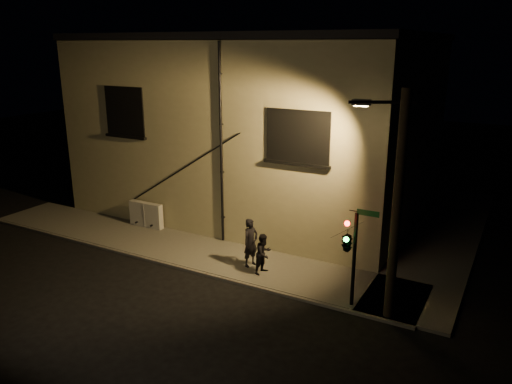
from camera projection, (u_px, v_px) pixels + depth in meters
The scene contains 8 objects.
ground at pixel (222, 279), 18.42m from camera, with size 90.00×90.00×0.00m, color black.
sidewalk at pixel (300, 243), 21.52m from camera, with size 21.00×16.00×0.12m.
building at pixel (264, 122), 26.10m from camera, with size 16.20×12.23×8.80m.
utility_cabinet at pixel (146, 215), 23.21m from camera, with size 1.78×0.30×1.17m, color #B3B2AA.
pedestrian_a at pixel (251, 243), 18.99m from camera, with size 0.69×0.45×1.89m, color black.
pedestrian_b at pixel (264, 254), 18.44m from camera, with size 0.75×0.58×1.54m, color black.
traffic_signal at pixel (348, 241), 15.75m from camera, with size 1.34×1.96×3.32m.
streetlamp_pole at pixel (395, 203), 14.76m from camera, with size 2.02×1.39×7.19m.
Camera 1 is at (9.18, -14.05, 8.35)m, focal length 35.00 mm.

